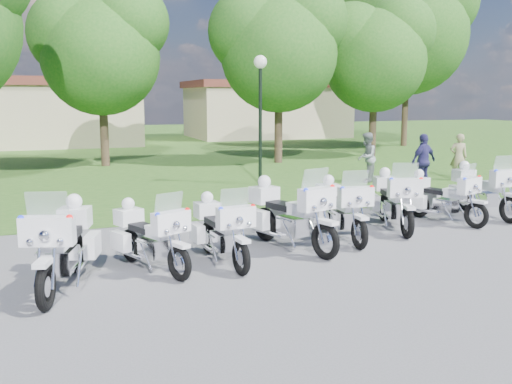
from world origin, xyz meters
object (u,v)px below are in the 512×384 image
object	(u,v)px
motorcycle_1	(149,235)
bystander_c	(423,161)
motorcycle_2	(221,229)
motorcycle_3	(289,213)
motorcycle_4	(341,208)
motorcycle_0	(64,244)
lamp_post	(260,88)
motorcycle_7	(482,189)
motorcycle_6	(442,196)
bystander_a	(458,157)
bystander_b	(367,158)
motorcycle_5	(394,199)

from	to	relation	value
motorcycle_1	bystander_c	distance (m)	11.48
motorcycle_2	motorcycle_3	xyz separation A→B (m)	(1.53, 0.46, 0.09)
motorcycle_1	bystander_c	size ratio (longest dim) A/B	1.13
motorcycle_2	motorcycle_4	xyz separation A→B (m)	(2.88, 0.82, 0.04)
motorcycle_1	motorcycle_4	world-z (taller)	motorcycle_4
motorcycle_0	motorcycle_3	bearing A→B (deg)	-151.18
motorcycle_0	motorcycle_4	size ratio (longest dim) A/B	1.05
lamp_post	motorcycle_3	bearing A→B (deg)	-106.50
lamp_post	motorcycle_2	bearing A→B (deg)	-114.72
bystander_c	motorcycle_7	bearing A→B (deg)	59.36
motorcycle_3	motorcycle_6	size ratio (longest dim) A/B	1.14
motorcycle_7	bystander_a	xyz separation A→B (m)	(3.54, 5.24, 0.17)
bystander_a	bystander_b	bearing A→B (deg)	14.69
motorcycle_7	bystander_b	bearing A→B (deg)	-89.86
motorcycle_4	lamp_post	size ratio (longest dim) A/B	0.53
motorcycle_1	motorcycle_6	distance (m)	7.36
lamp_post	bystander_c	bearing A→B (deg)	-29.61
motorcycle_2	motorcycle_4	bearing A→B (deg)	-169.72
motorcycle_3	motorcycle_7	world-z (taller)	motorcycle_3
motorcycle_2	bystander_a	xyz separation A→B (m)	(10.90, 6.95, 0.22)
motorcycle_1	motorcycle_5	xyz separation A→B (m)	(5.76, 1.28, 0.06)
lamp_post	bystander_b	size ratio (longest dim) A/B	2.50
motorcycle_3	bystander_c	distance (m)	8.86
motorcycle_5	motorcycle_7	world-z (taller)	motorcycle_7
bystander_a	motorcycle_6	bearing A→B (deg)	74.36
motorcycle_2	motorcycle_6	xyz separation A→B (m)	(5.93, 1.43, 0.01)
bystander_b	motorcycle_7	bearing A→B (deg)	39.63
motorcycle_2	motorcycle_6	distance (m)	6.09
motorcycle_5	bystander_c	world-z (taller)	bystander_c
motorcycle_7	motorcycle_0	bearing A→B (deg)	14.37
bystander_c	motorcycle_4	bearing A→B (deg)	27.12
bystander_b	motorcycle_2	bearing A→B (deg)	-3.19
motorcycle_3	bystander_b	distance (m)	9.38
motorcycle_5	bystander_b	distance (m)	7.09
motorcycle_0	bystander_c	world-z (taller)	bystander_c
motorcycle_6	bystander_b	size ratio (longest dim) A/B	1.22
motorcycle_2	lamp_post	size ratio (longest dim) A/B	0.50
motorcycle_6	bystander_c	bearing A→B (deg)	-139.19
motorcycle_5	bystander_c	distance (m)	6.15
motorcycle_0	motorcycle_2	world-z (taller)	motorcycle_0
motorcycle_5	motorcycle_7	bearing A→B (deg)	-155.16
bystander_a	motorcycle_5	bearing A→B (deg)	67.83
motorcycle_3	bystander_a	world-z (taller)	motorcycle_3
motorcycle_2	motorcycle_5	xyz separation A→B (m)	(4.46, 1.26, 0.06)
lamp_post	bystander_a	world-z (taller)	lamp_post
motorcycle_1	bystander_b	size ratio (longest dim) A/B	1.16
motorcycle_7	bystander_c	xyz separation A→B (m)	(1.22, 4.11, 0.23)
motorcycle_1	bystander_b	bearing A→B (deg)	-161.87
motorcycle_0	lamp_post	size ratio (longest dim) A/B	0.56
motorcycle_7	bystander_a	bearing A→B (deg)	-122.06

